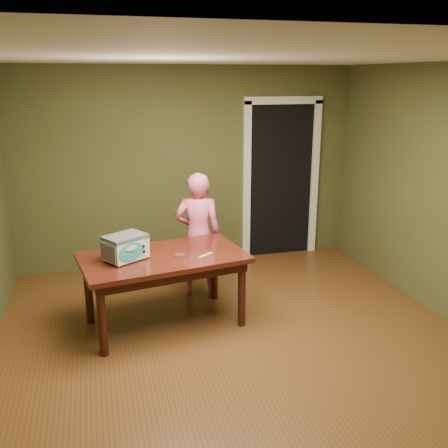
# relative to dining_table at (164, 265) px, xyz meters

# --- Properties ---
(floor) EXTENTS (5.00, 5.00, 0.00)m
(floor) POSITION_rel_dining_table_xyz_m (0.60, -0.75, -0.65)
(floor) COLOR brown
(floor) RESTS_ON ground
(room_shell) EXTENTS (4.52, 5.02, 2.61)m
(room_shell) POSITION_rel_dining_table_xyz_m (0.60, -0.75, 1.06)
(room_shell) COLOR #474E2A
(room_shell) RESTS_ON ground
(doorway) EXTENTS (1.10, 0.66, 2.25)m
(doorway) POSITION_rel_dining_table_xyz_m (1.90, 2.03, 0.41)
(doorway) COLOR black
(doorway) RESTS_ON ground
(dining_table) EXTENTS (1.73, 1.16, 0.75)m
(dining_table) POSITION_rel_dining_table_xyz_m (0.00, 0.00, 0.00)
(dining_table) COLOR #38130C
(dining_table) RESTS_ON floor
(toy_oven) EXTENTS (0.47, 0.43, 0.25)m
(toy_oven) POSITION_rel_dining_table_xyz_m (-0.36, -0.04, 0.24)
(toy_oven) COLOR #4C4F54
(toy_oven) RESTS_ON dining_table
(baking_pan) EXTENTS (0.10, 0.10, 0.02)m
(baking_pan) POSITION_rel_dining_table_xyz_m (0.15, -0.08, 0.11)
(baking_pan) COLOR silver
(baking_pan) RESTS_ON dining_table
(spatula) EXTENTS (0.16, 0.13, 0.01)m
(spatula) POSITION_rel_dining_table_xyz_m (0.40, -0.11, 0.10)
(spatula) COLOR #FFEB6E
(spatula) RESTS_ON dining_table
(child) EXTENTS (0.59, 0.46, 1.44)m
(child) POSITION_rel_dining_table_xyz_m (0.49, 0.65, 0.07)
(child) COLOR #E85F8D
(child) RESTS_ON floor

